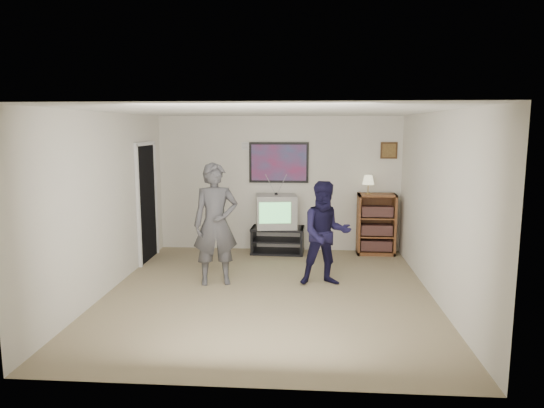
# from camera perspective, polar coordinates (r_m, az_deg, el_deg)

# --- Properties ---
(room_shell) EXTENTS (4.51, 5.00, 2.51)m
(room_shell) POSITION_cam_1_polar(r_m,az_deg,el_deg) (6.91, -0.22, 0.34)
(room_shell) COLOR #7E6B50
(room_shell) RESTS_ON ground
(media_stand) EXTENTS (0.98, 0.57, 0.48)m
(media_stand) POSITION_cam_1_polar(r_m,az_deg,el_deg) (8.95, 0.67, -4.26)
(media_stand) COLOR black
(media_stand) RESTS_ON room_shell
(crt_television) EXTENTS (0.79, 0.70, 0.60)m
(crt_television) POSITION_cam_1_polar(r_m,az_deg,el_deg) (8.84, 0.49, -0.84)
(crt_television) COLOR #9E9D99
(crt_television) RESTS_ON media_stand
(bookshelf) EXTENTS (0.68, 0.39, 1.11)m
(bookshelf) POSITION_cam_1_polar(r_m,az_deg,el_deg) (9.01, 12.14, -2.32)
(bookshelf) COLOR brown
(bookshelf) RESTS_ON room_shell
(table_lamp) EXTENTS (0.21, 0.21, 0.34)m
(table_lamp) POSITION_cam_1_polar(r_m,az_deg,el_deg) (8.84, 11.25, 2.25)
(table_lamp) COLOR beige
(table_lamp) RESTS_ON bookshelf
(person_tall) EXTENTS (0.74, 0.58, 1.79)m
(person_tall) POSITION_cam_1_polar(r_m,az_deg,el_deg) (7.12, -6.64, -2.37)
(person_tall) COLOR #3F3F42
(person_tall) RESTS_ON room_shell
(person_short) EXTENTS (0.82, 0.68, 1.53)m
(person_short) POSITION_cam_1_polar(r_m,az_deg,el_deg) (7.09, 6.32, -3.48)
(person_short) COLOR black
(person_short) RESTS_ON room_shell
(controller_left) EXTENTS (0.06, 0.12, 0.03)m
(controller_left) POSITION_cam_1_polar(r_m,az_deg,el_deg) (7.26, -6.69, -0.46)
(controller_left) COLOR white
(controller_left) RESTS_ON person_tall
(controller_right) EXTENTS (0.08, 0.14, 0.04)m
(controller_right) POSITION_cam_1_polar(r_m,az_deg,el_deg) (7.29, 6.65, -1.17)
(controller_right) COLOR white
(controller_right) RESTS_ON person_short
(poster) EXTENTS (1.10, 0.03, 0.75)m
(poster) POSITION_cam_1_polar(r_m,az_deg,el_deg) (8.98, 0.81, 4.90)
(poster) COLOR black
(poster) RESTS_ON room_shell
(air_vent) EXTENTS (0.28, 0.02, 0.14)m
(air_vent) POSITION_cam_1_polar(r_m,az_deg,el_deg) (9.02, -2.70, 6.81)
(air_vent) COLOR white
(air_vent) RESTS_ON room_shell
(small_picture) EXTENTS (0.30, 0.03, 0.30)m
(small_picture) POSITION_cam_1_polar(r_m,az_deg,el_deg) (9.08, 13.59, 6.15)
(small_picture) COLOR black
(small_picture) RESTS_ON room_shell
(doorway) EXTENTS (0.03, 0.85, 2.00)m
(doorway) POSITION_cam_1_polar(r_m,az_deg,el_deg) (8.62, -14.55, 0.09)
(doorway) COLOR black
(doorway) RESTS_ON room_shell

